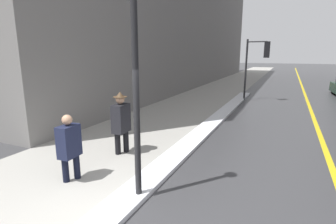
% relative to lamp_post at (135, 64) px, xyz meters
% --- Properties ---
extents(ground_plane, '(160.00, 160.00, 0.00)m').
position_rel_lamp_post_xyz_m(ground_plane, '(-0.34, -0.99, -2.59)').
color(ground_plane, '#38383A').
extents(sidewalk_slab, '(4.00, 80.00, 0.01)m').
position_rel_lamp_post_xyz_m(sidewalk_slab, '(-2.34, 14.01, -2.59)').
color(sidewalk_slab, '#9E9B93').
rests_on(sidewalk_slab, ground).
extents(road_centre_stripe, '(0.16, 80.00, 0.00)m').
position_rel_lamp_post_xyz_m(road_centre_stripe, '(3.66, 14.01, -2.59)').
color(road_centre_stripe, gold).
rests_on(road_centre_stripe, ground).
extents(snow_bank_curb, '(0.65, 17.36, 0.10)m').
position_rel_lamp_post_xyz_m(snow_bank_curb, '(-0.15, 6.09, -2.54)').
color(snow_bank_curb, white).
rests_on(snow_bank_curb, ground).
extents(building_facade_left, '(6.00, 36.00, 13.80)m').
position_rel_lamp_post_xyz_m(building_facade_left, '(-7.34, 19.01, 4.31)').
color(building_facade_left, slate).
rests_on(building_facade_left, ground).
extents(lamp_post, '(0.28, 0.28, 4.26)m').
position_rel_lamp_post_xyz_m(lamp_post, '(0.00, 0.00, 0.00)').
color(lamp_post, black).
rests_on(lamp_post, ground).
extents(traffic_light_near, '(1.31, 0.32, 3.59)m').
position_rel_lamp_post_xyz_m(traffic_light_near, '(0.84, 12.24, -0.00)').
color(traffic_light_near, black).
rests_on(traffic_light_near, ground).
extents(pedestrian_in_glasses, '(0.31, 0.50, 1.51)m').
position_rel_lamp_post_xyz_m(pedestrian_in_glasses, '(-1.74, 0.01, -1.76)').
color(pedestrian_in_glasses, black).
rests_on(pedestrian_in_glasses, ground).
extents(pedestrian_in_fedora, '(0.38, 0.56, 1.77)m').
position_rel_lamp_post_xyz_m(pedestrian_in_fedora, '(-1.65, 1.85, -1.63)').
color(pedestrian_in_fedora, black).
rests_on(pedestrian_in_fedora, ground).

